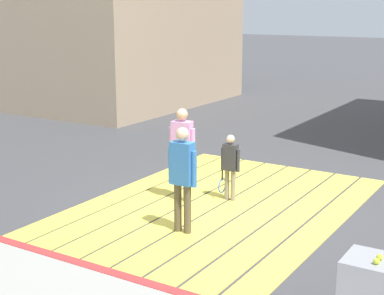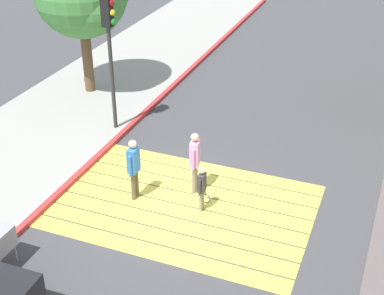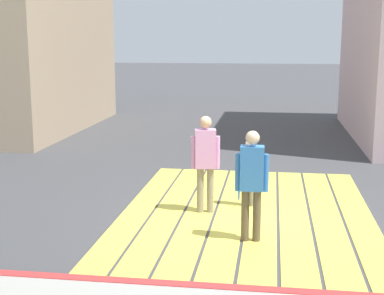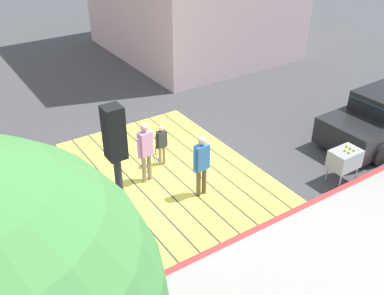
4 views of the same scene
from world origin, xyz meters
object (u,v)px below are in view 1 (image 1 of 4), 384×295
Objects in this scene: pedestrian_child_with_racket at (230,164)px; pedestrian_adult_trailing at (182,172)px; pedestrian_adult_lead at (182,148)px; tennis_ball_cart at (382,284)px.

pedestrian_adult_trailing is at bearing -176.00° from pedestrian_child_with_racket.
pedestrian_adult_trailing is (-1.32, -0.86, -0.01)m from pedestrian_adult_lead.
tennis_ball_cart is at bearing -123.68° from pedestrian_adult_lead.
pedestrian_adult_lead reaches higher than tennis_ball_cart.
pedestrian_adult_trailing is (1.57, 3.48, 0.30)m from tennis_ball_cart.
tennis_ball_cart is 0.82× the size of pedestrian_child_with_racket.
pedestrian_adult_trailing reaches higher than tennis_ball_cart.
tennis_ball_cart is 5.22m from pedestrian_adult_lead.
pedestrian_adult_lead is 1.01× the size of pedestrian_adult_trailing.
tennis_ball_cart is 0.59× the size of pedestrian_adult_lead.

